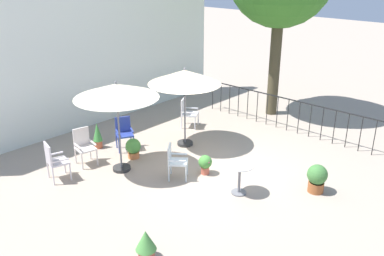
{
  "coord_description": "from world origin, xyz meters",
  "views": [
    {
      "loc": [
        -7.19,
        -5.99,
        4.83
      ],
      "look_at": [
        0.0,
        0.58,
        0.9
      ],
      "focal_mm": 38.76,
      "sensor_mm": 36.0,
      "label": 1
    }
  ],
  "objects_px": {
    "potted_plant_0": "(146,244)",
    "patio_chair_0": "(187,111)",
    "potted_plant_1": "(133,148)",
    "patio_chair_1": "(124,131)",
    "patio_chair_4": "(84,144)",
    "patio_umbrella_1": "(116,92)",
    "potted_plant_4": "(205,163)",
    "cafe_table_0": "(240,173)",
    "potted_plant_2": "(317,178)",
    "patio_chair_3": "(54,159)",
    "patio_chair_2": "(175,159)",
    "patio_umbrella_0": "(185,78)",
    "potted_plant_3": "(98,135)"
  },
  "relations": [
    {
      "from": "patio_chair_1",
      "to": "potted_plant_1",
      "type": "bearing_deg",
      "value": -108.76
    },
    {
      "from": "patio_chair_2",
      "to": "potted_plant_3",
      "type": "distance_m",
      "value": 2.8
    },
    {
      "from": "patio_chair_0",
      "to": "patio_chair_4",
      "type": "distance_m",
      "value": 3.64
    },
    {
      "from": "patio_umbrella_0",
      "to": "patio_chair_2",
      "type": "xyz_separation_m",
      "value": [
        -1.57,
        -1.15,
        -1.47
      ]
    },
    {
      "from": "patio_chair_1",
      "to": "potted_plant_2",
      "type": "relative_size",
      "value": 1.36
    },
    {
      "from": "patio_umbrella_1",
      "to": "potted_plant_3",
      "type": "relative_size",
      "value": 3.11
    },
    {
      "from": "potted_plant_3",
      "to": "patio_chair_4",
      "type": "bearing_deg",
      "value": -145.76
    },
    {
      "from": "patio_umbrella_1",
      "to": "patio_umbrella_0",
      "type": "bearing_deg",
      "value": -3.13
    },
    {
      "from": "patio_umbrella_0",
      "to": "potted_plant_3",
      "type": "distance_m",
      "value": 2.88
    },
    {
      "from": "potted_plant_1",
      "to": "potted_plant_2",
      "type": "relative_size",
      "value": 0.81
    },
    {
      "from": "patio_umbrella_1",
      "to": "potted_plant_4",
      "type": "xyz_separation_m",
      "value": [
        1.25,
        -1.67,
        -1.75
      ]
    },
    {
      "from": "patio_chair_1",
      "to": "potted_plant_2",
      "type": "xyz_separation_m",
      "value": [
        1.42,
        -5.0,
        -0.16
      ]
    },
    {
      "from": "cafe_table_0",
      "to": "patio_chair_4",
      "type": "distance_m",
      "value": 4.07
    },
    {
      "from": "potted_plant_1",
      "to": "patio_chair_4",
      "type": "bearing_deg",
      "value": 147.47
    },
    {
      "from": "patio_umbrella_0",
      "to": "patio_chair_4",
      "type": "distance_m",
      "value": 3.14
    },
    {
      "from": "patio_umbrella_1",
      "to": "patio_chair_1",
      "type": "distance_m",
      "value": 1.98
    },
    {
      "from": "patio_chair_4",
      "to": "patio_umbrella_0",
      "type": "bearing_deg",
      "value": -23.1
    },
    {
      "from": "patio_chair_1",
      "to": "potted_plant_0",
      "type": "relative_size",
      "value": 1.56
    },
    {
      "from": "potted_plant_0",
      "to": "potted_plant_4",
      "type": "xyz_separation_m",
      "value": [
        3.06,
        1.28,
        -0.03
      ]
    },
    {
      "from": "potted_plant_1",
      "to": "patio_chair_0",
      "type": "bearing_deg",
      "value": 10.37
    },
    {
      "from": "potted_plant_1",
      "to": "patio_chair_1",
      "type": "bearing_deg",
      "value": 71.24
    },
    {
      "from": "patio_chair_3",
      "to": "patio_chair_4",
      "type": "bearing_deg",
      "value": 13.95
    },
    {
      "from": "cafe_table_0",
      "to": "patio_chair_3",
      "type": "relative_size",
      "value": 0.75
    },
    {
      "from": "patio_chair_1",
      "to": "potted_plant_4",
      "type": "height_order",
      "value": "patio_chair_1"
    },
    {
      "from": "patio_umbrella_1",
      "to": "patio_chair_4",
      "type": "distance_m",
      "value": 1.83
    },
    {
      "from": "patio_chair_2",
      "to": "potted_plant_1",
      "type": "height_order",
      "value": "patio_chair_2"
    },
    {
      "from": "cafe_table_0",
      "to": "potted_plant_4",
      "type": "height_order",
      "value": "cafe_table_0"
    },
    {
      "from": "potted_plant_0",
      "to": "potted_plant_1",
      "type": "distance_m",
      "value": 4.09
    },
    {
      "from": "patio_umbrella_1",
      "to": "potted_plant_3",
      "type": "distance_m",
      "value": 2.27
    },
    {
      "from": "potted_plant_0",
      "to": "patio_chair_2",
      "type": "bearing_deg",
      "value": 34.81
    },
    {
      "from": "patio_chair_1",
      "to": "patio_chair_4",
      "type": "distance_m",
      "value": 1.26
    },
    {
      "from": "patio_chair_0",
      "to": "potted_plant_1",
      "type": "height_order",
      "value": "patio_chair_0"
    },
    {
      "from": "patio_chair_0",
      "to": "patio_umbrella_1",
      "type": "bearing_deg",
      "value": -166.38
    },
    {
      "from": "potted_plant_0",
      "to": "potted_plant_3",
      "type": "bearing_deg",
      "value": 63.73
    },
    {
      "from": "patio_chair_1",
      "to": "potted_plant_4",
      "type": "distance_m",
      "value": 2.65
    },
    {
      "from": "patio_umbrella_0",
      "to": "patio_chair_0",
      "type": "xyz_separation_m",
      "value": [
        1.06,
        0.9,
        -1.44
      ]
    },
    {
      "from": "patio_chair_3",
      "to": "potted_plant_2",
      "type": "relative_size",
      "value": 1.44
    },
    {
      "from": "potted_plant_2",
      "to": "patio_chair_3",
      "type": "bearing_deg",
      "value": 127.3
    },
    {
      "from": "patio_chair_3",
      "to": "potted_plant_2",
      "type": "distance_m",
      "value": 6.04
    },
    {
      "from": "potted_plant_0",
      "to": "patio_chair_0",
      "type": "bearing_deg",
      "value": 36.52
    },
    {
      "from": "potted_plant_2",
      "to": "patio_umbrella_1",
      "type": "bearing_deg",
      "value": 119.33
    },
    {
      "from": "patio_chair_1",
      "to": "patio_chair_2",
      "type": "bearing_deg",
      "value": -96.58
    },
    {
      "from": "patio_chair_0",
      "to": "patio_chair_2",
      "type": "xyz_separation_m",
      "value": [
        -2.63,
        -2.06,
        -0.03
      ]
    },
    {
      "from": "patio_chair_4",
      "to": "potted_plant_1",
      "type": "height_order",
      "value": "patio_chair_4"
    },
    {
      "from": "patio_umbrella_1",
      "to": "patio_chair_1",
      "type": "height_order",
      "value": "patio_umbrella_1"
    },
    {
      "from": "patio_chair_0",
      "to": "potted_plant_2",
      "type": "xyz_separation_m",
      "value": [
        -0.95,
        -4.85,
        -0.16
      ]
    },
    {
      "from": "patio_chair_0",
      "to": "potted_plant_0",
      "type": "xyz_separation_m",
      "value": [
        -5.05,
        -3.74,
        -0.2
      ]
    },
    {
      "from": "patio_umbrella_0",
      "to": "cafe_table_0",
      "type": "distance_m",
      "value": 3.27
    },
    {
      "from": "cafe_table_0",
      "to": "potted_plant_2",
      "type": "xyz_separation_m",
      "value": [
        1.22,
        -1.24,
        -0.14
      ]
    },
    {
      "from": "patio_chair_0",
      "to": "patio_chair_1",
      "type": "xyz_separation_m",
      "value": [
        -2.37,
        0.16,
        0.0
      ]
    }
  ]
}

